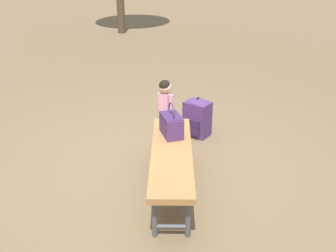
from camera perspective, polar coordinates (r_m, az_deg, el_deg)
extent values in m
plane|color=brown|center=(4.55, -1.18, -5.45)|extent=(40.00, 40.00, 0.00)
cube|color=#9E6B3D|center=(3.87, 0.52, -4.10)|extent=(1.65, 0.74, 0.06)
cylinder|color=#47474C|center=(4.59, -1.20, -2.33)|extent=(0.05, 0.05, 0.39)
cylinder|color=#47474C|center=(4.59, 2.30, -2.35)|extent=(0.05, 0.05, 0.39)
cylinder|color=#47474C|center=(3.41, -1.96, -13.11)|extent=(0.05, 0.05, 0.39)
cylinder|color=#47474C|center=(3.41, 2.88, -13.14)|extent=(0.05, 0.05, 0.39)
cylinder|color=#47474C|center=(4.64, 0.54, -3.39)|extent=(0.10, 0.28, 0.04)
cylinder|color=#47474C|center=(3.46, 0.45, -14.38)|extent=(0.10, 0.28, 0.04)
cube|color=#4C2D66|center=(4.13, 0.49, 0.07)|extent=(0.33, 0.20, 0.22)
cube|color=#39224C|center=(4.09, 0.49, 1.40)|extent=(0.30, 0.20, 0.02)
torus|color=#4C2D66|center=(4.07, 0.49, 2.11)|extent=(0.20, 0.03, 0.20)
cylinder|color=#E5B2C6|center=(5.06, -0.78, 0.02)|extent=(0.06, 0.06, 0.34)
cylinder|color=#E5B2C6|center=(5.03, -0.02, -0.18)|extent=(0.06, 0.06, 0.34)
ellipsoid|color=white|center=(5.14, -0.65, -1.40)|extent=(0.10, 0.10, 0.04)
ellipsoid|color=white|center=(5.10, 0.10, -1.60)|extent=(0.10, 0.10, 0.04)
cube|color=pink|center=(4.92, -0.41, 3.22)|extent=(0.16, 0.16, 0.29)
cylinder|color=pink|center=(4.96, -1.23, 3.57)|extent=(0.05, 0.05, 0.24)
cylinder|color=pink|center=(4.87, 0.42, 3.19)|extent=(0.05, 0.05, 0.24)
sphere|color=beige|center=(4.84, -0.42, 5.69)|extent=(0.16, 0.16, 0.16)
sphere|color=black|center=(4.83, -0.47, 5.84)|extent=(0.15, 0.15, 0.15)
cube|color=#4C2D66|center=(5.13, 4.27, 1.06)|extent=(0.39, 0.38, 0.46)
ellipsoid|color=#4C2D66|center=(5.04, 4.34, 3.36)|extent=(0.37, 0.37, 0.11)
cube|color=#311D42|center=(5.05, 3.45, -0.15)|extent=(0.19, 0.17, 0.21)
cube|color=#311D42|center=(5.19, 5.67, 1.33)|extent=(0.05, 0.05, 0.39)
cube|color=#311D42|center=(5.26, 4.34, 1.69)|extent=(0.05, 0.05, 0.39)
torus|color=black|center=(5.03, 4.36, 3.81)|extent=(0.06, 0.06, 0.08)
cube|color=black|center=(4.31, -0.60, -5.14)|extent=(0.23, 0.23, 0.28)
ellipsoid|color=black|center=(4.25, -0.61, -3.60)|extent=(0.22, 0.22, 0.06)
cube|color=black|center=(4.27, -1.14, -6.07)|extent=(0.10, 0.11, 0.12)
cube|color=black|center=(4.35, 0.38, -4.85)|extent=(0.03, 0.03, 0.23)
cube|color=black|center=(4.39, -0.59, -4.57)|extent=(0.03, 0.03, 0.23)
torus|color=black|center=(4.24, -0.61, -3.30)|extent=(0.04, 0.04, 0.05)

